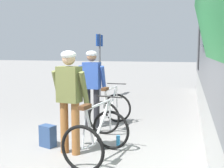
{
  "coord_description": "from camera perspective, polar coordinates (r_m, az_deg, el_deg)",
  "views": [
    {
      "loc": [
        1.48,
        -3.97,
        1.76
      ],
      "look_at": [
        -0.11,
        1.55,
        1.05
      ],
      "focal_mm": 43.34,
      "sensor_mm": 36.0,
      "label": 1
    }
  ],
  "objects": [
    {
      "name": "bicycle_far_silver",
      "position": [
        4.42,
        -3.02,
        -10.86
      ],
      "size": [
        0.84,
        1.15,
        0.99
      ],
      "color": "black",
      "rests_on": "ground"
    },
    {
      "name": "bicycle_near_white",
      "position": [
        6.2,
        -0.25,
        -5.61
      ],
      "size": [
        0.73,
        1.08,
        0.99
      ],
      "color": "black",
      "rests_on": "ground"
    },
    {
      "name": "ground_plane",
      "position": [
        4.59,
        -4.23,
        -15.52
      ],
      "size": [
        80.0,
        80.0,
        0.0
      ],
      "primitive_type": "plane",
      "color": "gray"
    },
    {
      "name": "water_bottle_near_the_bikes",
      "position": [
        5.07,
        1.3,
        -12.0
      ],
      "size": [
        0.07,
        0.07,
        0.21
      ],
      "primitive_type": "cylinder",
      "color": "#338CCC",
      "rests_on": "ground"
    },
    {
      "name": "platform_sign_post",
      "position": [
        10.38,
        -2.64,
        6.26
      ],
      "size": [
        0.08,
        0.7,
        2.4
      ],
      "color": "#595B60",
      "rests_on": "ground"
    },
    {
      "name": "cyclist_near_in_blue",
      "position": [
        6.17,
        -4.27,
        0.45
      ],
      "size": [
        0.61,
        0.31,
        1.76
      ],
      "color": "#232328",
      "rests_on": "ground"
    },
    {
      "name": "cyclist_far_in_olive",
      "position": [
        4.59,
        -8.98,
        -1.88
      ],
      "size": [
        0.63,
        0.35,
        1.76
      ],
      "color": "#935B2D",
      "rests_on": "ground"
    },
    {
      "name": "backpack_on_platform",
      "position": [
        5.2,
        -13.4,
        -10.61
      ],
      "size": [
        0.32,
        0.25,
        0.4
      ],
      "primitive_type": "cube",
      "rotation": [
        0.0,
        0.0,
        -0.28
      ],
      "color": "navy",
      "rests_on": "ground"
    }
  ]
}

